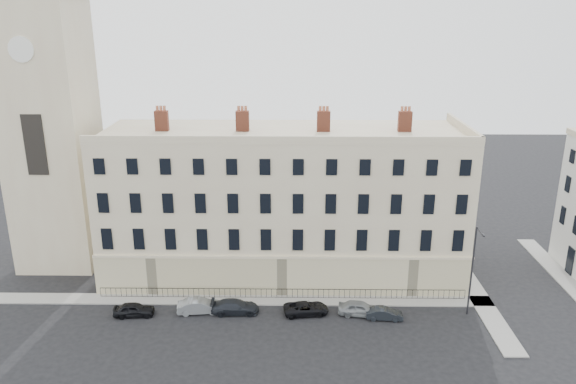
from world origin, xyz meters
name	(u,v)px	position (x,y,z in m)	size (l,w,h in m)	color
ground	(349,330)	(0.00, 0.00, 0.00)	(160.00, 160.00, 0.00)	black
terrace	(284,203)	(-5.97, 11.97, 7.50)	(36.22, 12.22, 17.00)	beige
church_tower	(46,91)	(-30.00, 14.00, 18.66)	(8.00, 8.13, 44.00)	beige
pavement_terrace	(240,300)	(-10.00, 5.00, 0.06)	(48.00, 2.00, 0.12)	gray
pavement_east_return	(472,286)	(13.00, 8.00, 0.06)	(2.00, 24.00, 0.12)	gray
pavement_adjacent	(563,278)	(23.00, 10.00, 0.06)	(2.00, 20.00, 0.12)	gray
railings	(282,293)	(-6.00, 5.40, 0.55)	(35.00, 0.04, 0.96)	black
car_a	(134,309)	(-19.34, 2.09, 0.62)	(1.47, 3.66, 1.25)	black
car_b	(200,306)	(-13.48, 2.71, 0.67)	(1.41, 4.05, 1.33)	gray
car_c	(235,307)	(-10.23, 2.70, 0.63)	(1.78, 4.37, 1.27)	black
car_d	(306,308)	(-3.73, 2.59, 0.57)	(1.89, 4.11, 1.14)	black
car_e	(360,308)	(1.15, 2.46, 0.68)	(1.59, 3.96, 1.35)	gray
car_f	(384,314)	(3.27, 1.79, 0.54)	(1.15, 3.30, 1.09)	black
streetlamp	(473,267)	(11.01, 2.67, 4.74)	(0.31, 1.85, 8.56)	#2E2E33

